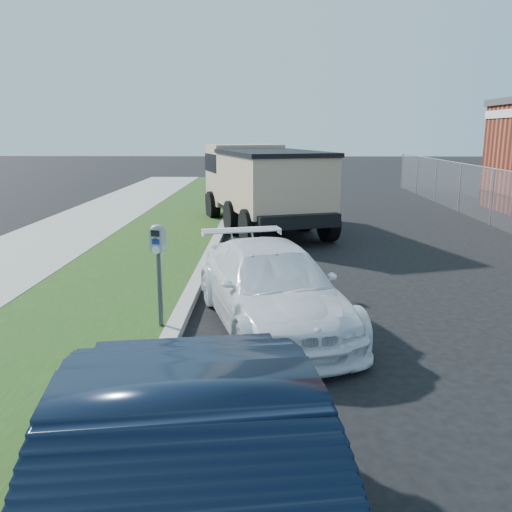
{
  "coord_description": "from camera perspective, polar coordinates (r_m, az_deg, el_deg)",
  "views": [
    {
      "loc": [
        -1.21,
        -7.5,
        2.96
      ],
      "look_at": [
        -1.4,
        1.0,
        1.0
      ],
      "focal_mm": 38.0,
      "sensor_mm": 36.0,
      "label": 1
    }
  ],
  "objects": [
    {
      "name": "dump_truck",
      "position": [
        16.91,
        0.53,
        7.77
      ],
      "size": [
        4.23,
        6.87,
        2.53
      ],
      "rotation": [
        0.0,
        0.0,
        0.31
      ],
      "color": "black",
      "rests_on": "ground"
    },
    {
      "name": "white_wagon",
      "position": [
        8.39,
        1.66,
        -3.2
      ],
      "size": [
        2.87,
        4.62,
        1.25
      ],
      "primitive_type": "imported",
      "rotation": [
        0.0,
        0.0,
        0.28
      ],
      "color": "white",
      "rests_on": "ground"
    },
    {
      "name": "ground",
      "position": [
        8.16,
        9.83,
        -8.5
      ],
      "size": [
        120.0,
        120.0,
        0.0
      ],
      "primitive_type": "plane",
      "color": "black",
      "rests_on": "ground"
    },
    {
      "name": "streetside",
      "position": [
        10.85,
        -22.5,
        -3.51
      ],
      "size": [
        6.12,
        50.0,
        0.15
      ],
      "color": "gray",
      "rests_on": "ground"
    },
    {
      "name": "parking_meter",
      "position": [
        7.96,
        -10.25,
        0.3
      ],
      "size": [
        0.24,
        0.19,
        1.52
      ],
      "rotation": [
        0.0,
        0.0,
        -0.29
      ],
      "color": "#3F4247",
      "rests_on": "ground"
    }
  ]
}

